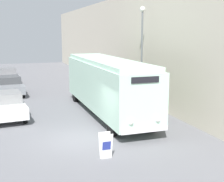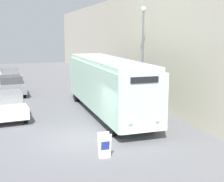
{
  "view_description": "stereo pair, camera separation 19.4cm",
  "coord_description": "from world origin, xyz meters",
  "px_view_note": "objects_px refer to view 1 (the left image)",
  "views": [
    {
      "loc": [
        -3.13,
        -13.78,
        5.0
      ],
      "look_at": [
        2.16,
        1.5,
        1.98
      ],
      "focal_mm": 50.0,
      "sensor_mm": 36.0,
      "label": 1
    },
    {
      "loc": [
        -2.94,
        -13.84,
        5.0
      ],
      "look_at": [
        2.16,
        1.5,
        1.98
      ],
      "focal_mm": 50.0,
      "sensor_mm": 36.0,
      "label": 2
    }
  ],
  "objects_px": {
    "vintage_bus": "(107,83)",
    "parked_car_far": "(8,76)",
    "streetlamp": "(142,43)",
    "parked_car_near": "(7,105)",
    "parked_car_mid": "(10,85)",
    "sign_board": "(106,146)"
  },
  "relations": [
    {
      "from": "vintage_bus",
      "to": "parked_car_near",
      "type": "relative_size",
      "value": 2.58
    },
    {
      "from": "streetlamp",
      "to": "parked_car_near",
      "type": "height_order",
      "value": "streetlamp"
    },
    {
      "from": "vintage_bus",
      "to": "sign_board",
      "type": "height_order",
      "value": "vintage_bus"
    },
    {
      "from": "parked_car_near",
      "to": "parked_car_mid",
      "type": "xyz_separation_m",
      "value": [
        0.31,
        7.4,
        -0.01
      ]
    },
    {
      "from": "sign_board",
      "to": "parked_car_far",
      "type": "relative_size",
      "value": 0.24
    },
    {
      "from": "streetlamp",
      "to": "parked_car_near",
      "type": "xyz_separation_m",
      "value": [
        -8.75,
        -0.23,
        -3.52
      ]
    },
    {
      "from": "parked_car_mid",
      "to": "parked_car_far",
      "type": "bearing_deg",
      "value": 86.52
    },
    {
      "from": "vintage_bus",
      "to": "parked_car_mid",
      "type": "distance_m",
      "value": 10.06
    },
    {
      "from": "streetlamp",
      "to": "parked_car_mid",
      "type": "bearing_deg",
      "value": 139.66
    },
    {
      "from": "parked_car_mid",
      "to": "sign_board",
      "type": "bearing_deg",
      "value": -81.24
    },
    {
      "from": "vintage_bus",
      "to": "parked_car_far",
      "type": "relative_size",
      "value": 2.61
    },
    {
      "from": "sign_board",
      "to": "vintage_bus",
      "type": "bearing_deg",
      "value": 71.63
    },
    {
      "from": "parked_car_far",
      "to": "vintage_bus",
      "type": "bearing_deg",
      "value": -73.4
    },
    {
      "from": "sign_board",
      "to": "parked_car_far",
      "type": "height_order",
      "value": "parked_car_far"
    },
    {
      "from": "sign_board",
      "to": "streetlamp",
      "type": "bearing_deg",
      "value": 56.87
    },
    {
      "from": "vintage_bus",
      "to": "parked_car_mid",
      "type": "height_order",
      "value": "vintage_bus"
    },
    {
      "from": "vintage_bus",
      "to": "parked_car_far",
      "type": "height_order",
      "value": "vintage_bus"
    },
    {
      "from": "streetlamp",
      "to": "parked_car_mid",
      "type": "height_order",
      "value": "streetlamp"
    },
    {
      "from": "vintage_bus",
      "to": "sign_board",
      "type": "xyz_separation_m",
      "value": [
        -2.21,
        -6.66,
        -1.42
      ]
    },
    {
      "from": "parked_car_far",
      "to": "parked_car_mid",
      "type": "bearing_deg",
      "value": -94.32
    },
    {
      "from": "vintage_bus",
      "to": "streetlamp",
      "type": "relative_size",
      "value": 1.68
    },
    {
      "from": "sign_board",
      "to": "streetlamp",
      "type": "height_order",
      "value": "streetlamp"
    }
  ]
}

